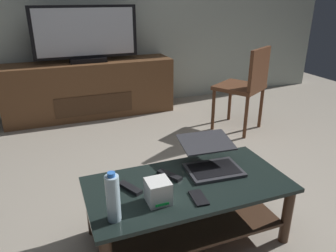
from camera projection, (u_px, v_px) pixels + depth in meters
The scene contains 11 objects.
ground_plane at pixel (184, 204), 2.29m from camera, with size 7.68×7.68×0.00m, color #9E9384.
coffee_table at pixel (188, 200), 1.88m from camera, with size 1.15×0.58×0.38m.
media_cabinet at pixel (91, 89), 3.87m from camera, with size 1.97×0.46×0.66m.
television at pixel (86, 35), 3.62m from camera, with size 1.17×0.20×0.62m.
dining_chair at pixel (246, 84), 3.36m from camera, with size 0.60×0.60×0.90m.
laptop at pixel (211, 158), 1.98m from camera, with size 0.35×0.40×0.16m.
router_box at pixel (158, 191), 1.65m from camera, with size 0.12×0.12×0.12m.
water_bottle_near at pixel (113, 198), 1.49m from camera, with size 0.07×0.07×0.26m.
cell_phone at pixel (199, 198), 1.69m from camera, with size 0.07×0.14×0.01m, color black.
tv_remote at pixel (130, 188), 1.77m from camera, with size 0.04×0.16×0.02m, color black.
soundbar_remote at pixel (169, 175), 1.90m from camera, with size 0.04×0.16×0.02m, color black.
Camera 1 is at (-0.79, -1.74, 1.38)m, focal length 34.48 mm.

